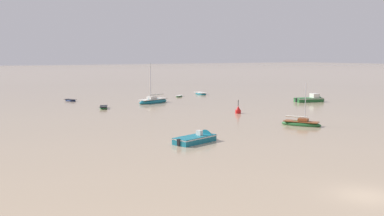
{
  "coord_description": "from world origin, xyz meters",
  "views": [
    {
      "loc": [
        -24.47,
        -18.18,
        9.19
      ],
      "look_at": [
        13.35,
        44.01,
        0.5
      ],
      "focal_mm": 41.55,
      "sensor_mm": 36.0,
      "label": 1
    }
  ],
  "objects_px": {
    "rowboat_moored_2": "(201,94)",
    "rowboat_moored_4": "(104,108)",
    "sailboat_moored_1": "(153,101)",
    "motorboat_moored_0": "(313,100)",
    "channel_buoy": "(238,110)",
    "rowboat_moored_3": "(179,96)",
    "rowboat_moored_1": "(70,100)",
    "motorboat_moored_1": "(200,139)",
    "sailboat_moored_0": "(301,124)"
  },
  "relations": [
    {
      "from": "rowboat_moored_2",
      "to": "rowboat_moored_4",
      "type": "relative_size",
      "value": 1.17
    },
    {
      "from": "rowboat_moored_1",
      "to": "motorboat_moored_0",
      "type": "height_order",
      "value": "motorboat_moored_0"
    },
    {
      "from": "rowboat_moored_1",
      "to": "rowboat_moored_2",
      "type": "relative_size",
      "value": 0.74
    },
    {
      "from": "rowboat_moored_3",
      "to": "sailboat_moored_0",
      "type": "height_order",
      "value": "sailboat_moored_0"
    },
    {
      "from": "rowboat_moored_1",
      "to": "sailboat_moored_1",
      "type": "bearing_deg",
      "value": 28.79
    },
    {
      "from": "rowboat_moored_2",
      "to": "sailboat_moored_1",
      "type": "bearing_deg",
      "value": 126.27
    },
    {
      "from": "motorboat_moored_0",
      "to": "rowboat_moored_3",
      "type": "height_order",
      "value": "motorboat_moored_0"
    },
    {
      "from": "rowboat_moored_3",
      "to": "channel_buoy",
      "type": "distance_m",
      "value": 29.9
    },
    {
      "from": "motorboat_moored_1",
      "to": "sailboat_moored_0",
      "type": "bearing_deg",
      "value": -8.83
    },
    {
      "from": "rowboat_moored_2",
      "to": "channel_buoy",
      "type": "relative_size",
      "value": 2.0
    },
    {
      "from": "sailboat_moored_0",
      "to": "channel_buoy",
      "type": "height_order",
      "value": "sailboat_moored_0"
    },
    {
      "from": "motorboat_moored_0",
      "to": "sailboat_moored_1",
      "type": "distance_m",
      "value": 31.62
    },
    {
      "from": "rowboat_moored_1",
      "to": "rowboat_moored_3",
      "type": "bearing_deg",
      "value": 63.5
    },
    {
      "from": "rowboat_moored_2",
      "to": "rowboat_moored_4",
      "type": "height_order",
      "value": "rowboat_moored_2"
    },
    {
      "from": "channel_buoy",
      "to": "rowboat_moored_3",
      "type": "bearing_deg",
      "value": 78.53
    },
    {
      "from": "motorboat_moored_0",
      "to": "rowboat_moored_2",
      "type": "distance_m",
      "value": 27.33
    },
    {
      "from": "rowboat_moored_2",
      "to": "channel_buoy",
      "type": "distance_m",
      "value": 34.4
    },
    {
      "from": "motorboat_moored_0",
      "to": "rowboat_moored_2",
      "type": "height_order",
      "value": "motorboat_moored_0"
    },
    {
      "from": "rowboat_moored_1",
      "to": "motorboat_moored_0",
      "type": "relative_size",
      "value": 0.51
    },
    {
      "from": "rowboat_moored_2",
      "to": "sailboat_moored_0",
      "type": "distance_m",
      "value": 47.85
    },
    {
      "from": "rowboat_moored_1",
      "to": "motorboat_moored_1",
      "type": "relative_size",
      "value": 0.57
    },
    {
      "from": "sailboat_moored_1",
      "to": "rowboat_moored_2",
      "type": "bearing_deg",
      "value": -167.36
    },
    {
      "from": "rowboat_moored_1",
      "to": "sailboat_moored_1",
      "type": "height_order",
      "value": "sailboat_moored_1"
    },
    {
      "from": "motorboat_moored_1",
      "to": "sailboat_moored_1",
      "type": "xyz_separation_m",
      "value": [
        12.86,
        37.25,
        0.08
      ]
    },
    {
      "from": "rowboat_moored_2",
      "to": "motorboat_moored_1",
      "type": "xyz_separation_m",
      "value": [
        -30.66,
        -48.17,
        0.08
      ]
    },
    {
      "from": "rowboat_moored_2",
      "to": "motorboat_moored_1",
      "type": "distance_m",
      "value": 57.1
    },
    {
      "from": "rowboat_moored_2",
      "to": "motorboat_moored_1",
      "type": "height_order",
      "value": "motorboat_moored_1"
    },
    {
      "from": "sailboat_moored_0",
      "to": "sailboat_moored_1",
      "type": "bearing_deg",
      "value": 157.79
    },
    {
      "from": "rowboat_moored_2",
      "to": "rowboat_moored_3",
      "type": "height_order",
      "value": "rowboat_moored_2"
    },
    {
      "from": "rowboat_moored_2",
      "to": "motorboat_moored_1",
      "type": "bearing_deg",
      "value": 152.29
    },
    {
      "from": "motorboat_moored_1",
      "to": "sailboat_moored_1",
      "type": "distance_m",
      "value": 39.41
    },
    {
      "from": "rowboat_moored_3",
      "to": "motorboat_moored_1",
      "type": "distance_m",
      "value": 51.35
    },
    {
      "from": "motorboat_moored_0",
      "to": "channel_buoy",
      "type": "height_order",
      "value": "channel_buoy"
    },
    {
      "from": "rowboat_moored_3",
      "to": "motorboat_moored_1",
      "type": "relative_size",
      "value": 0.47
    },
    {
      "from": "rowboat_moored_4",
      "to": "sailboat_moored_0",
      "type": "xyz_separation_m",
      "value": [
        15.59,
        -31.44,
        0.09
      ]
    },
    {
      "from": "sailboat_moored_0",
      "to": "channel_buoy",
      "type": "distance_m",
      "value": 14.12
    },
    {
      "from": "rowboat_moored_4",
      "to": "rowboat_moored_2",
      "type": "bearing_deg",
      "value": -41.66
    },
    {
      "from": "rowboat_moored_2",
      "to": "sailboat_moored_0",
      "type": "bearing_deg",
      "value": 168.35
    },
    {
      "from": "rowboat_moored_2",
      "to": "channel_buoy",
      "type": "height_order",
      "value": "channel_buoy"
    },
    {
      "from": "rowboat_moored_3",
      "to": "sailboat_moored_1",
      "type": "xyz_separation_m",
      "value": [
        -10.6,
        -8.43,
        0.22
      ]
    },
    {
      "from": "rowboat_moored_2",
      "to": "rowboat_moored_3",
      "type": "xyz_separation_m",
      "value": [
        -7.2,
        -2.49,
        -0.07
      ]
    },
    {
      "from": "motorboat_moored_1",
      "to": "sailboat_moored_1",
      "type": "relative_size",
      "value": 0.75
    },
    {
      "from": "rowboat_moored_4",
      "to": "sailboat_moored_1",
      "type": "height_order",
      "value": "sailboat_moored_1"
    },
    {
      "from": "motorboat_moored_1",
      "to": "channel_buoy",
      "type": "relative_size",
      "value": 2.61
    },
    {
      "from": "rowboat_moored_4",
      "to": "channel_buoy",
      "type": "height_order",
      "value": "channel_buoy"
    },
    {
      "from": "motorboat_moored_1",
      "to": "rowboat_moored_4",
      "type": "height_order",
      "value": "motorboat_moored_1"
    },
    {
      "from": "motorboat_moored_0",
      "to": "sailboat_moored_1",
      "type": "bearing_deg",
      "value": 168.45
    },
    {
      "from": "rowboat_moored_3",
      "to": "rowboat_moored_2",
      "type": "bearing_deg",
      "value": -21.72
    },
    {
      "from": "motorboat_moored_1",
      "to": "channel_buoy",
      "type": "height_order",
      "value": "channel_buoy"
    },
    {
      "from": "motorboat_moored_0",
      "to": "rowboat_moored_2",
      "type": "relative_size",
      "value": 1.46
    }
  ]
}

